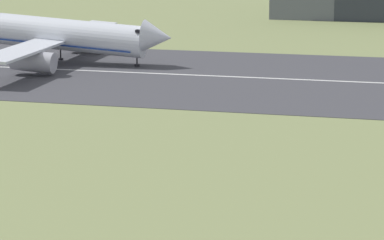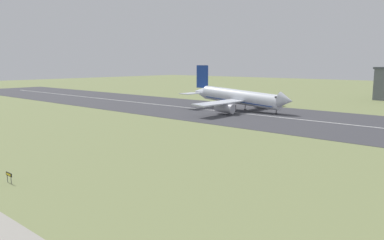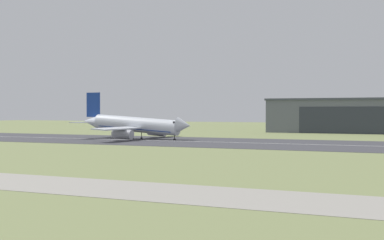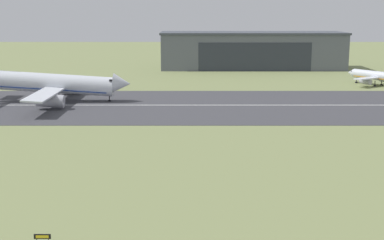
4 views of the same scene
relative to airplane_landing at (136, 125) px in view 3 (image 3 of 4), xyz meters
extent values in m
plane|color=#7A8451|center=(44.03, -70.26, -4.86)|extent=(707.93, 707.93, 0.00)
cube|color=#3D3D42|center=(44.03, -5.86, -4.83)|extent=(467.93, 50.95, 0.06)
cube|color=silver|center=(44.03, -5.86, -4.79)|extent=(421.14, 0.70, 0.01)
cube|color=gray|center=(44.03, -104.77, -4.83)|extent=(350.95, 13.82, 0.05)
cube|color=slate|center=(63.65, 85.84, 2.47)|extent=(77.17, 22.63, 14.65)
cube|color=#424751|center=(63.65, 85.84, 10.24)|extent=(78.17, 23.63, 0.90)
cube|color=#2D333D|center=(63.65, 74.47, 1.00)|extent=(46.30, 0.12, 11.72)
cylinder|color=silver|center=(0.40, 0.00, 0.20)|extent=(32.15, 5.41, 7.23)
cone|color=silver|center=(18.68, 0.11, 0.20)|extent=(5.05, 5.25, 5.51)
cone|color=silver|center=(-18.67, -0.11, 1.14)|extent=(6.58, 4.74, 5.09)
cube|color=black|center=(16.09, 0.09, 1.24)|extent=(1.15, 4.45, 0.51)
cube|color=navy|center=(0.40, 0.00, -1.24)|extent=(28.65, 5.13, 2.01)
cube|color=silver|center=(1.11, -13.85, -0.72)|extent=(5.28, 22.51, 0.72)
cylinder|color=#A8A8B2|center=(2.13, -12.04, -2.59)|extent=(7.00, 3.28, 3.66)
cube|color=silver|center=(0.95, 13.86, -0.72)|extent=(5.28, 22.51, 0.72)
cylinder|color=#A8A8B2|center=(1.99, 12.07, -2.59)|extent=(7.00, 3.28, 3.66)
cube|color=navy|center=(-17.73, -0.10, 7.25)|extent=(5.69, 0.31, 8.88)
cube|color=silver|center=(-18.09, -6.71, 0.98)|extent=(5.02, 8.02, 0.24)
cube|color=silver|center=(-18.16, 6.51, 0.98)|extent=(5.02, 8.02, 0.24)
cylinder|color=black|center=(15.12, 0.09, -3.64)|extent=(0.24, 0.24, 2.44)
cylinder|color=black|center=(15.12, 0.09, -4.64)|extent=(0.84, 0.84, 0.44)
cylinder|color=black|center=(0.55, -3.13, -3.64)|extent=(0.24, 0.24, 2.44)
cylinder|color=black|center=(0.55, -3.13, -4.64)|extent=(0.84, 0.84, 0.44)
cylinder|color=black|center=(0.52, 3.14, -3.64)|extent=(0.24, 0.24, 2.44)
cylinder|color=black|center=(0.52, 3.14, -4.64)|extent=(0.84, 0.84, 0.44)
camera|label=1|loc=(59.18, -140.83, 19.22)|focal=85.00mm
camera|label=2|loc=(77.18, -114.53, 12.64)|focal=35.00mm
camera|label=3|loc=(94.96, -162.26, 5.01)|focal=50.00mm
camera|label=4|loc=(37.85, -144.84, 19.73)|focal=50.00mm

